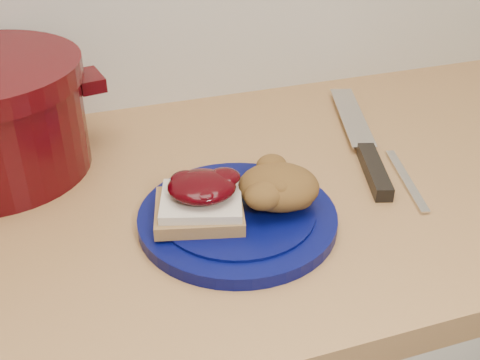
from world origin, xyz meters
name	(u,v)px	position (x,y,z in m)	size (l,w,h in m)	color
plate	(237,218)	(0.01, 1.42, 0.91)	(0.24, 0.24, 0.02)	#040841
sandwich	(201,199)	(-0.04, 1.43, 0.94)	(0.12, 0.11, 0.05)	olive
stuffing_mound	(279,187)	(0.06, 1.42, 0.94)	(0.10, 0.09, 0.05)	brown
chef_knife	(368,154)	(0.23, 1.51, 0.91)	(0.13, 0.34, 0.02)	black
butter_knife	(406,179)	(0.26, 1.44, 0.90)	(0.16, 0.01, 0.00)	silver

